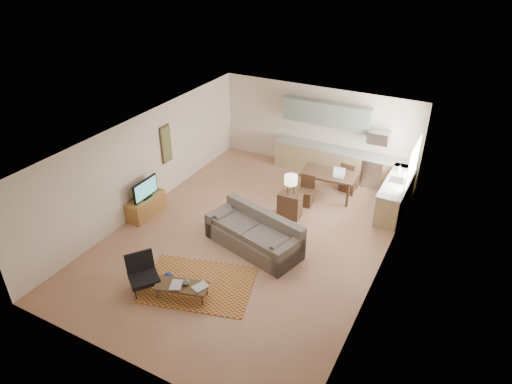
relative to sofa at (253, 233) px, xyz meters
The scene contains 25 objects.
room 1.03m from the sofa, 127.30° to the left, with size 9.00×9.00×9.00m.
kitchen_counter_back 4.61m from the sofa, 82.47° to the left, with size 4.26×0.64×0.92m, color #9F8A5C, non-canonical shape.
kitchen_counter_right 4.29m from the sofa, 52.15° to the left, with size 0.64×2.26×0.92m, color #9F8A5C, non-canonical shape.
kitchen_range 4.88m from the sofa, 69.55° to the left, with size 0.62×0.62×0.90m, color #A5A8AD.
kitchen_microwave 5.02m from the sofa, 69.63° to the left, with size 0.62×0.40×0.35m, color #A5A8AD.
upper_cabinets 4.95m from the sofa, 89.96° to the left, with size 2.80×0.34×0.70m, color gray.
window_right 4.62m from the sofa, 49.12° to the left, with size 0.02×1.40×1.05m, color white.
wall_art_left 3.90m from the sofa, 159.82° to the left, with size 0.06×0.42×1.10m, color olive, non-canonical shape.
triptych 5.05m from the sofa, 94.66° to the left, with size 1.70×0.04×0.50m, color beige, non-canonical shape.
rug 1.89m from the sofa, 103.87° to the right, with size 2.39×1.66×0.02m, color #903A13.
sofa is the anchor object (origin of this frame).
coffee_table 2.34m from the sofa, 102.48° to the right, with size 1.13×0.45×0.34m, color #45311B, non-canonical shape.
book_a 2.48m from the sofa, 106.52° to the right, with size 0.35×0.40×0.03m, color maroon.
book_b 2.11m from the sofa, 96.17° to the right, with size 0.34×0.39×0.02m, color navy.
vase 2.24m from the sofa, 101.03° to the right, with size 0.16×0.16×0.16m, color black.
armchair 2.80m from the sofa, 119.21° to the right, with size 0.70×0.70×0.80m, color black, non-canonical shape.
tv_credenza 3.30m from the sofa, behind, with size 0.46×1.18×0.55m, color olive, non-canonical shape.
tv 3.28m from the sofa, behind, with size 0.09×0.91×0.55m, color black, non-canonical shape.
console_table 1.73m from the sofa, 83.48° to the left, with size 0.61×0.40×0.71m, color #3D281A, non-canonical shape.
table_lamp 1.81m from the sofa, 83.48° to the left, with size 0.34×0.34×0.57m, color beige, non-canonical shape.
dining_table 3.28m from the sofa, 77.01° to the left, with size 1.53×0.88×0.78m, color #3D281A, non-canonical shape.
dining_chair_near 2.52m from the sofa, 82.57° to the left, with size 0.41×0.43×0.86m, color #3D281A, non-canonical shape.
dining_chair_far 4.06m from the sofa, 73.56° to the left, with size 0.44×0.47×0.93m, color #3D281A, non-canonical shape.
laptop 3.30m from the sofa, 71.36° to the left, with size 0.33×0.25×0.25m, color #A5A8AD, non-canonical shape.
soap_bottle 4.75m from the sofa, 57.47° to the left, with size 0.11×0.11×0.19m, color beige.
Camera 1 is at (4.61, -8.39, 6.82)m, focal length 32.00 mm.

